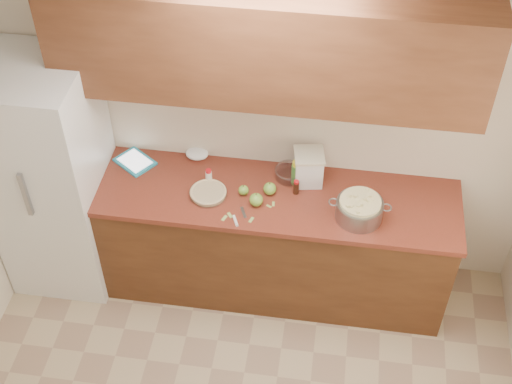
# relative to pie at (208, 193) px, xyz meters

# --- Properties ---
(room_shell) EXTENTS (3.60, 3.60, 3.60)m
(room_shell) POSITION_rel_pie_xyz_m (0.35, -1.41, 0.36)
(room_shell) COLOR tan
(room_shell) RESTS_ON ground
(counter_run) EXTENTS (2.64, 0.68, 0.92)m
(counter_run) POSITION_rel_pie_xyz_m (0.35, 0.07, -0.48)
(counter_run) COLOR #573118
(counter_run) RESTS_ON ground
(upper_cabinets) EXTENTS (2.60, 0.34, 0.70)m
(upper_cabinets) POSITION_rel_pie_xyz_m (0.35, 0.22, 1.01)
(upper_cabinets) COLOR brown
(upper_cabinets) RESTS_ON room_shell
(fridge) EXTENTS (0.70, 0.70, 1.80)m
(fridge) POSITION_rel_pie_xyz_m (-1.09, 0.03, -0.04)
(fridge) COLOR white
(fridge) RESTS_ON ground
(pie) EXTENTS (0.25, 0.25, 0.04)m
(pie) POSITION_rel_pie_xyz_m (0.00, 0.00, 0.00)
(pie) COLOR silver
(pie) RESTS_ON counter_run
(colander) EXTENTS (0.40, 0.30, 0.15)m
(colander) POSITION_rel_pie_xyz_m (0.99, -0.06, 0.05)
(colander) COLOR gray
(colander) RESTS_ON counter_run
(flour_canister) EXTENTS (0.23, 0.23, 0.24)m
(flour_canister) POSITION_rel_pie_xyz_m (0.64, 0.24, 0.10)
(flour_canister) COLOR white
(flour_canister) RESTS_ON counter_run
(tablet) EXTENTS (0.32, 0.31, 0.02)m
(tablet) POSITION_rel_pie_xyz_m (-0.56, 0.24, -0.01)
(tablet) COLOR teal
(tablet) RESTS_ON counter_run
(paring_knife) EXTENTS (0.09, 0.18, 0.02)m
(paring_knife) POSITION_rel_pie_xyz_m (0.22, -0.20, -0.01)
(paring_knife) COLOR gray
(paring_knife) RESTS_ON counter_run
(lemon_bottle) EXTENTS (0.07, 0.07, 0.18)m
(lemon_bottle) POSITION_rel_pie_xyz_m (0.56, 0.21, 0.07)
(lemon_bottle) COLOR #4C8C38
(lemon_bottle) RESTS_ON counter_run
(cinnamon_shaker) EXTENTS (0.04, 0.04, 0.11)m
(cinnamon_shaker) POSITION_rel_pie_xyz_m (-0.02, 0.13, 0.03)
(cinnamon_shaker) COLOR beige
(cinnamon_shaker) RESTS_ON counter_run
(vanilla_bottle) EXTENTS (0.04, 0.04, 0.11)m
(vanilla_bottle) POSITION_rel_pie_xyz_m (0.57, 0.11, 0.03)
(vanilla_bottle) COLOR black
(vanilla_bottle) RESTS_ON counter_run
(mixing_bowl) EXTENTS (0.20, 0.20, 0.07)m
(mixing_bowl) POSITION_rel_pie_xyz_m (0.51, 0.25, 0.02)
(mixing_bowl) COLOR silver
(mixing_bowl) RESTS_ON counter_run
(paper_towel) EXTENTS (0.19, 0.16, 0.07)m
(paper_towel) POSITION_rel_pie_xyz_m (-0.15, 0.36, 0.01)
(paper_towel) COLOR white
(paper_towel) RESTS_ON counter_run
(apple_left) EXTENTS (0.07, 0.07, 0.08)m
(apple_left) POSITION_rel_pie_xyz_m (0.23, 0.05, 0.01)
(apple_left) COLOR olive
(apple_left) RESTS_ON counter_run
(apple_center) EXTENTS (0.09, 0.09, 0.10)m
(apple_center) POSITION_rel_pie_xyz_m (0.40, 0.08, 0.02)
(apple_center) COLOR olive
(apple_center) RESTS_ON counter_run
(apple_front) EXTENTS (0.09, 0.09, 0.10)m
(apple_front) POSITION_rel_pie_xyz_m (0.33, -0.04, 0.02)
(apple_front) COLOR olive
(apple_front) RESTS_ON counter_run
(peel_a) EXTENTS (0.04, 0.03, 0.00)m
(peel_a) POSITION_rel_pie_xyz_m (0.41, -0.04, -0.02)
(peel_a) COLOR #96B658
(peel_a) RESTS_ON counter_run
(peel_b) EXTENTS (0.02, 0.04, 0.00)m
(peel_b) POSITION_rel_pie_xyz_m (0.44, -0.02, -0.02)
(peel_b) COLOR #96B658
(peel_b) RESTS_ON counter_run
(peel_c) EXTENTS (0.04, 0.05, 0.00)m
(peel_c) POSITION_rel_pie_xyz_m (0.17, -0.16, -0.02)
(peel_c) COLOR #96B658
(peel_c) RESTS_ON counter_run
(peel_d) EXTENTS (0.03, 0.05, 0.00)m
(peel_d) POSITION_rel_pie_xyz_m (0.31, -0.18, -0.02)
(peel_d) COLOR #96B658
(peel_d) RESTS_ON counter_run
(peel_e) EXTENTS (0.04, 0.05, 0.00)m
(peel_e) POSITION_rel_pie_xyz_m (0.14, -0.19, -0.02)
(peel_e) COLOR #96B658
(peel_e) RESTS_ON counter_run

